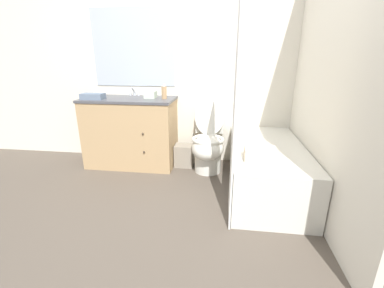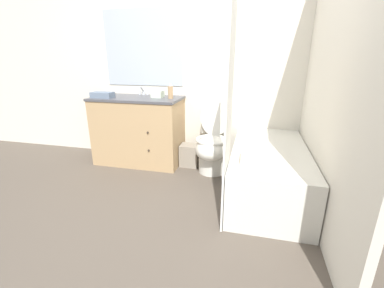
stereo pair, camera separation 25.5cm
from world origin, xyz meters
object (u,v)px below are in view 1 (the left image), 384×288
Objects in this scene: wastebasket at (184,155)px; hand_towel_folded at (93,96)px; toilet at (208,144)px; bath_towel_folded at (260,154)px; vanity_cabinet at (131,131)px; bathtub at (266,167)px; tissue_box at (151,94)px; sink_faucet at (134,93)px; soap_dispenser at (164,92)px.

hand_towel_folded reaches higher than wastebasket.
wastebasket is 1.32m from hand_towel_folded.
toilet is 0.96m from bath_towel_folded.
vanity_cabinet reaches higher than bath_towel_folded.
bath_towel_folded reaches higher than bathtub.
tissue_box is at bearing 170.24° from toilet.
toilet is at bearing 148.30° from bathtub.
bath_towel_folded is at bearing -36.70° from tissue_box.
bath_towel_folded reaches higher than wastebasket.
toilet is 3.22× the size of bath_towel_folded.
toilet reaches higher than bathtub.
wastebasket is (0.68, -0.19, -0.76)m from sink_faucet.
bathtub is 5.33× the size of wastebasket.
vanity_cabinet is 0.50m from sink_faucet.
bathtub is (1.63, -0.68, -0.65)m from sink_faucet.
hand_towel_folded is at bearing -170.53° from soap_dispenser.
hand_towel_folded is at bearing -159.93° from vanity_cabinet.
bath_towel_folded is (0.82, -0.89, 0.40)m from wastebasket.
vanity_cabinet is at bearing 175.34° from toilet.
tissue_box reaches higher than hand_towel_folded.
toilet is 6.35× the size of tissue_box.
bathtub is (1.63, -0.47, -0.20)m from vanity_cabinet.
sink_faucet is 0.80× the size of soap_dispenser.
vanity_cabinet is at bearing 20.07° from hand_towel_folded.
vanity_cabinet is 3.99× the size of wastebasket.
vanity_cabinet is at bearing -90.00° from sink_faucet.
bathtub is 1.07m from wastebasket.
bath_towel_folded is at bearing -39.71° from soap_dispenser.
sink_faucet is 0.52m from hand_towel_folded.
vanity_cabinet is at bearing -178.69° from wastebasket.
hand_towel_folded reaches higher than toilet.
sink_faucet reaches higher than vanity_cabinet.
vanity_cabinet is 0.62m from hand_towel_folded.
bath_towel_folded is at bearing -21.27° from hand_towel_folded.
soap_dispenser is 1.43m from bath_towel_folded.
tissue_box is 0.68m from hand_towel_folded.
vanity_cabinet is 0.74m from wastebasket.
toilet reaches higher than wastebasket.
toilet is 0.93m from tissue_box.
hand_towel_folded reaches higher than vanity_cabinet.
bath_towel_folded is at bearing -107.46° from bathtub.
hand_towel_folded is 0.97× the size of bath_towel_folded.
soap_dispenser is (-0.55, 0.08, 0.60)m from toilet.
tissue_box reaches higher than bath_towel_folded.
hand_towel_folded is at bearing 170.66° from bathtub.
bathtub is at bearing -20.79° from tissue_box.
vanity_cabinet is at bearing 149.70° from bath_towel_folded.
tissue_box is 1.59m from bath_towel_folded.
sink_faucet is at bearing 149.01° from tissue_box.
soap_dispenser is (0.45, -0.21, 0.04)m from sink_faucet.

